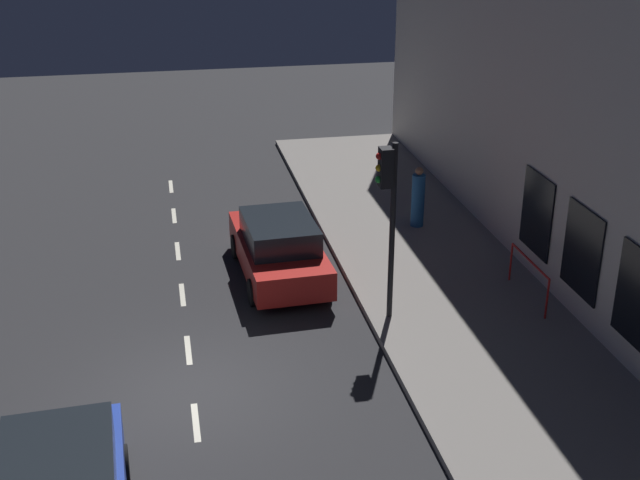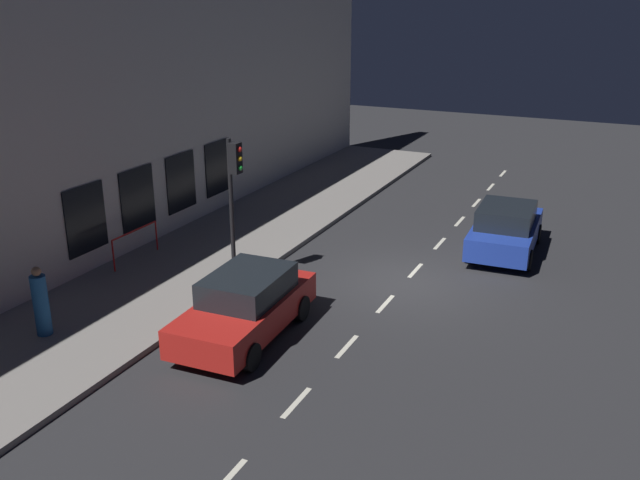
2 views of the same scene
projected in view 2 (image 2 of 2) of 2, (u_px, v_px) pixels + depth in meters
name	position (u px, v px, depth m)	size (l,w,h in m)	color
ground_plane	(405.00, 282.00, 19.72)	(60.00, 60.00, 0.00)	#28282B
sidewalk	(220.00, 248.00, 22.21)	(4.50, 32.00, 0.15)	gray
building_facade	(145.00, 106.00, 21.76)	(0.65, 32.00, 8.90)	beige
lane_centre_line	(415.00, 270.00, 20.57)	(0.12, 27.20, 0.01)	beige
traffic_light	(234.00, 181.00, 18.78)	(0.47, 0.32, 3.99)	black
parked_car_0	(246.00, 306.00, 16.42)	(2.08, 4.42, 1.58)	red
parked_car_1	(505.00, 229.00, 21.75)	(2.12, 4.24, 1.58)	#1E389E
pedestrian_0	(41.00, 303.00, 16.17)	(0.45, 0.45, 1.72)	#1E5189
red_railing	(135.00, 238.00, 20.72)	(0.05, 2.03, 0.97)	red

